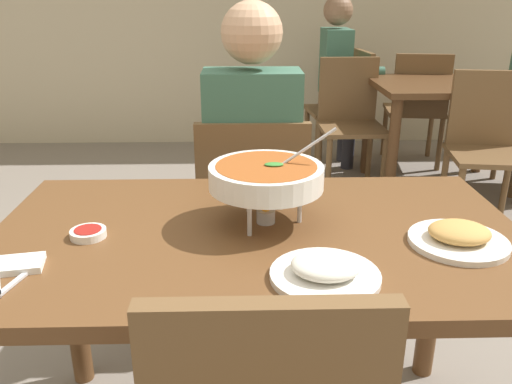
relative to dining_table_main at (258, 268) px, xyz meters
name	(u,v)px	position (x,y,z in m)	size (l,w,h in m)	color
dining_table_main	(258,268)	(0.00, 0.00, 0.00)	(1.38, 0.81, 0.76)	brown
chair_diner_main	(252,212)	(0.00, 0.69, -0.14)	(0.44, 0.44, 0.90)	brown
diner_main	(252,153)	(0.00, 0.73, 0.10)	(0.40, 0.45, 1.31)	#2D2D38
curry_bowl	(266,177)	(0.02, 0.05, 0.24)	(0.33, 0.30, 0.26)	silver
rice_plate	(325,271)	(0.14, -0.25, 0.13)	(0.24, 0.24, 0.06)	white
appetizer_plate	(459,237)	(0.49, -0.09, 0.13)	(0.24, 0.24, 0.06)	white
sauce_dish	(88,233)	(-0.43, -0.03, 0.12)	(0.09, 0.09, 0.02)	white
napkin_folded	(15,265)	(-0.55, -0.18, 0.12)	(0.12, 0.08, 0.02)	white
spoon_utensil	(20,278)	(-0.52, -0.23, 0.11)	(0.01, 0.17, 0.01)	silver
dining_table_far	(446,102)	(1.37, 2.30, -0.03)	(1.00, 0.80, 0.76)	#51331C
chair_bg_left	(348,101)	(0.81, 2.91, -0.14)	(0.48, 0.48, 0.90)	brown
chair_bg_right	(350,115)	(0.73, 2.41, -0.14)	(0.45, 0.45, 0.90)	brown
chair_bg_corner	(417,104)	(1.34, 2.80, -0.14)	(0.49, 0.49, 0.90)	brown
chair_bg_window	(486,139)	(1.42, 1.75, -0.14)	(0.50, 0.50, 0.90)	brown
patron_bg_left	(340,72)	(0.72, 2.86, 0.10)	(0.45, 0.40, 1.31)	#2D2D38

